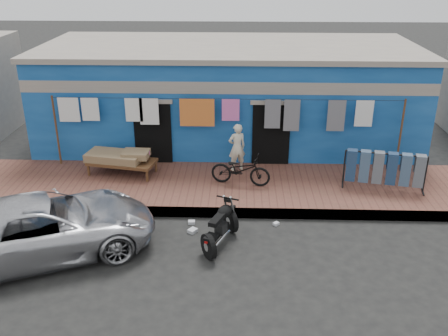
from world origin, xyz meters
TOP-DOWN VIEW (x-y plane):
  - ground at (0.00, 0.00)m, footprint 80.00×80.00m
  - sidewalk at (0.00, 3.00)m, footprint 28.00×3.00m
  - curb at (0.00, 1.55)m, footprint 28.00×0.10m
  - building at (-0.00, 6.99)m, footprint 12.20×5.20m
  - clothesline at (-0.32, 4.25)m, footprint 10.06×0.06m
  - car at (-3.83, -0.22)m, footprint 5.37×4.02m
  - seated_person at (0.31, 3.96)m, footprint 0.59×0.50m
  - bicycle at (0.42, 2.99)m, footprint 1.70×0.88m
  - motorcycle at (-0.03, 0.29)m, footprint 1.59×1.90m
  - charpoy at (-2.97, 3.59)m, footprint 2.34×1.68m
  - jeans_rack at (4.25, 2.88)m, footprint 2.37×1.29m
  - litter_a at (-0.77, 1.20)m, footprint 0.17×0.13m
  - litter_b at (1.30, 1.20)m, footprint 0.17×0.17m
  - litter_c at (-0.70, 0.79)m, footprint 0.25×0.26m

SIDE VIEW (x-z plane):
  - ground at x=0.00m, z-range 0.00..0.00m
  - litter_b at x=1.30m, z-range 0.00..0.07m
  - litter_a at x=-0.77m, z-range 0.00..0.07m
  - litter_c at x=-0.70m, z-range 0.00..0.08m
  - sidewalk at x=0.00m, z-range 0.00..0.25m
  - curb at x=0.00m, z-range 0.00..0.25m
  - motorcycle at x=-0.03m, z-range 0.00..0.99m
  - charpoy at x=-2.97m, z-range 0.25..0.92m
  - car at x=-3.83m, z-range 0.00..1.38m
  - bicycle at x=0.42m, z-range 0.25..1.30m
  - jeans_rack at x=4.25m, z-range 0.25..1.31m
  - seated_person at x=0.31m, z-range 0.25..1.66m
  - building at x=0.00m, z-range 0.01..3.37m
  - clothesline at x=-0.32m, z-range 0.77..2.87m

